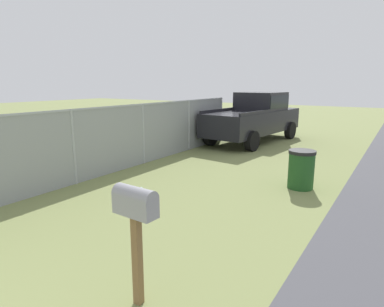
# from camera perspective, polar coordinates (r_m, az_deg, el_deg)

# --- Properties ---
(mailbox) EXTENTS (0.23, 0.53, 1.39)m
(mailbox) POSITION_cam_1_polar(r_m,az_deg,el_deg) (3.66, -9.75, -9.77)
(mailbox) COLOR brown
(mailbox) RESTS_ON ground
(pickup_truck) EXTENTS (5.59, 2.56, 2.09)m
(pickup_truck) POSITION_cam_1_polar(r_m,az_deg,el_deg) (14.46, 10.91, 6.43)
(pickup_truck) COLOR black
(pickup_truck) RESTS_ON ground
(trash_bin) EXTENTS (0.63, 0.63, 0.93)m
(trash_bin) POSITION_cam_1_polar(r_m,az_deg,el_deg) (8.27, 18.36, -2.60)
(trash_bin) COLOR #1E4C1E
(trash_bin) RESTS_ON ground
(fence_section) EXTENTS (12.95, 0.07, 1.87)m
(fence_section) POSITION_cam_1_polar(r_m,az_deg,el_deg) (9.39, -13.62, 2.73)
(fence_section) COLOR #9EA3A8
(fence_section) RESTS_ON ground
(litter_bottle_far_scatter) EXTENTS (0.23, 0.17, 0.07)m
(litter_bottle_far_scatter) POSITION_cam_1_polar(r_m,az_deg,el_deg) (7.84, -8.95, -6.19)
(litter_bottle_far_scatter) COLOR #B2D8BF
(litter_bottle_far_scatter) RESTS_ON ground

